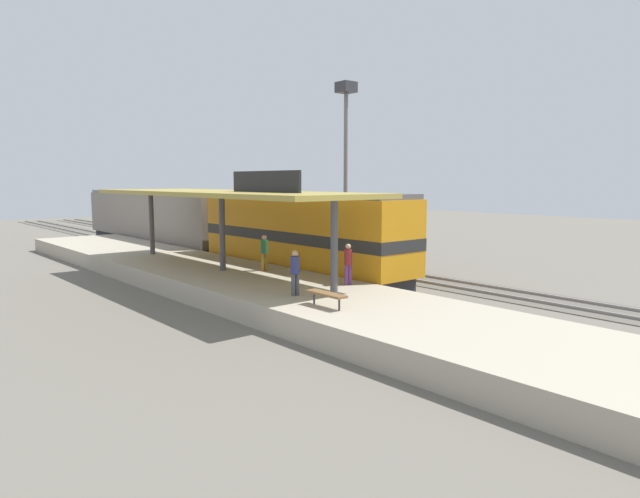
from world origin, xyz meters
The scene contains 13 objects.
ground_plane centered at (2.00, 0.00, 0.00)m, with size 120.00×120.00×0.00m, color #666056.
track_near centered at (0.00, 0.00, 0.03)m, with size 3.20×110.00×0.16m.
track_far centered at (4.60, 0.00, 0.03)m, with size 3.20×110.00×0.16m.
platform centered at (-4.60, 0.00, 0.45)m, with size 6.00×44.00×0.90m, color #A89E89.
station_canopy centered at (-4.60, -0.09, 4.53)m, with size 5.20×18.00×4.70m.
platform_bench centered at (-6.00, -9.17, 1.34)m, with size 0.44×1.70×0.50m.
locomotive centered at (0.00, -0.22, 2.41)m, with size 2.93×14.43×4.44m.
passenger_carriage_single centered at (0.00, 17.78, 2.31)m, with size 2.90×20.00×4.24m.
freight_car centered at (4.60, 2.75, 1.97)m, with size 2.80×12.00×3.54m.
light_mast centered at (7.80, 4.67, 8.40)m, with size 1.10×1.10×11.70m.
person_waiting centered at (-3.09, -1.31, 1.85)m, with size 0.34×0.34×1.71m.
person_walking centered at (-2.59, -6.63, 1.85)m, with size 0.34×0.34×1.71m.
person_boarding centered at (-5.63, -6.97, 1.85)m, with size 0.34×0.34×1.71m.
Camera 1 is at (-18.33, -23.30, 5.18)m, focal length 31.49 mm.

